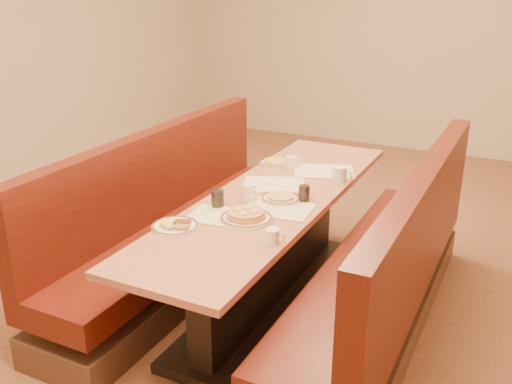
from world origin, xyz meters
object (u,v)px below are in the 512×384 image
at_px(coffee_mug_b, 250,192).
at_px(pancake_plate, 246,217).
at_px(coffee_mug_d, 292,162).
at_px(soda_tumbler_mid, 304,193).
at_px(soda_tumbler_near, 218,199).
at_px(coffee_mug_a, 273,236).
at_px(coffee_mug_c, 340,174).
at_px(eggs_plate, 174,226).
at_px(booth_left, 176,231).
at_px(diner_table, 272,251).
at_px(booth_right, 386,279).

bearing_deg(coffee_mug_b, pancake_plate, -48.21).
xyz_separation_m(coffee_mug_d, soda_tumbler_mid, (0.31, -0.54, 0.00)).
bearing_deg(soda_tumbler_near, coffee_mug_a, -31.33).
bearing_deg(coffee_mug_c, pancake_plate, -110.80).
bearing_deg(eggs_plate, coffee_mug_b, 73.44).
xyz_separation_m(pancake_plate, soda_tumbler_near, (-0.24, 0.10, 0.03)).
bearing_deg(booth_left, eggs_plate, -54.80).
relative_size(soda_tumbler_near, soda_tumbler_mid, 1.08).
relative_size(eggs_plate, coffee_mug_d, 2.35).
distance_m(eggs_plate, coffee_mug_d, 1.23).
relative_size(diner_table, coffee_mug_c, 18.33).
distance_m(booth_right, soda_tumbler_near, 1.08).
height_order(coffee_mug_b, coffee_mug_d, coffee_mug_b).
distance_m(diner_table, booth_right, 0.73).
bearing_deg(coffee_mug_d, booth_right, -53.08).
height_order(booth_left, coffee_mug_c, booth_left).
xyz_separation_m(diner_table, coffee_mug_c, (0.28, 0.42, 0.43)).
relative_size(diner_table, booth_right, 1.00).
xyz_separation_m(diner_table, coffee_mug_b, (-0.10, -0.12, 0.42)).
relative_size(coffee_mug_c, soda_tumbler_near, 1.37).
height_order(eggs_plate, soda_tumbler_mid, soda_tumbler_mid).
distance_m(coffee_mug_a, soda_tumbler_near, 0.58).
bearing_deg(soda_tumbler_mid, diner_table, -175.18).
distance_m(soda_tumbler_near, soda_tumbler_mid, 0.52).
bearing_deg(booth_right, coffee_mug_a, -126.70).
height_order(soda_tumbler_near, soda_tumbler_mid, soda_tumbler_near).
relative_size(diner_table, eggs_plate, 10.04).
xyz_separation_m(coffee_mug_c, coffee_mug_d, (-0.39, 0.13, -0.01)).
distance_m(diner_table, coffee_mug_a, 0.79).
bearing_deg(soda_tumbler_mid, pancake_plate, -111.92).
distance_m(booth_right, coffee_mug_b, 0.94).
bearing_deg(diner_table, coffee_mug_b, -129.99).
bearing_deg(coffee_mug_a, coffee_mug_c, 74.73).
relative_size(coffee_mug_d, soda_tumbler_near, 1.07).
bearing_deg(soda_tumbler_mid, coffee_mug_d, 120.03).
height_order(booth_right, soda_tumbler_near, booth_right).
xyz_separation_m(eggs_plate, soda_tumbler_mid, (0.46, 0.68, 0.03)).
bearing_deg(diner_table, pancake_plate, -85.80).
xyz_separation_m(pancake_plate, coffee_mug_a, (0.25, -0.20, 0.02)).
height_order(booth_right, coffee_mug_c, booth_right).
relative_size(diner_table, coffee_mug_a, 24.24).
xyz_separation_m(booth_right, coffee_mug_d, (-0.84, 0.55, 0.43)).
bearing_deg(booth_left, coffee_mug_c, 22.44).
bearing_deg(coffee_mug_b, booth_right, 26.03).
height_order(diner_table, coffee_mug_a, coffee_mug_a).
distance_m(booth_left, pancake_plate, 0.96).
xyz_separation_m(coffee_mug_c, soda_tumbler_mid, (-0.09, -0.40, -0.01)).
bearing_deg(coffee_mug_c, coffee_mug_b, -129.08).
bearing_deg(booth_left, booth_right, 0.00).
relative_size(coffee_mug_b, soda_tumbler_near, 1.24).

